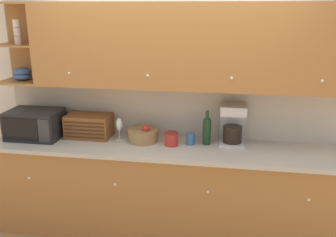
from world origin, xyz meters
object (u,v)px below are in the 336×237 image
Objects in this scene: wine_glass at (119,125)px; mug at (191,139)px; coffee_maker at (233,124)px; fruit_basket at (143,135)px; wine_bottle at (207,129)px; bread_box at (89,126)px; storage_canister at (171,139)px; microwave at (35,124)px.

wine_glass is 2.06× the size of mug.
wine_glass is 1.11m from coffee_maker.
fruit_basket is 0.63m from wine_bottle.
bread_box is 1.12× the size of coffee_maker.
bread_box reaches higher than wine_glass.
storage_canister is 0.35× the size of coffee_maker.
wine_glass is 0.57× the size of coffee_maker.
wine_glass is 1.65× the size of storage_canister.
wine_glass reaches higher than mug.
fruit_basket is 2.17× the size of storage_canister.
wine_bottle is at bearing 2.00° from fruit_basket.
bread_box is 1.04m from mug.
microwave is at bearing -176.77° from wine_bottle.
bread_box is at bearing 179.45° from wine_bottle.
wine_bottle reaches higher than mug.
fruit_basket is 0.30m from storage_canister.
wine_bottle reaches higher than storage_canister.
wine_glass is (0.33, -0.03, 0.04)m from bread_box.
wine_glass is 0.86m from wine_bottle.
coffee_maker reaches higher than wine_glass.
fruit_basket is at bearing 178.78° from mug.
wine_glass is 0.76× the size of fruit_basket.
bread_box is 1.49× the size of fruit_basket.
fruit_basket is 0.88m from coffee_maker.
bread_box is 1.96× the size of wine_glass.
wine_glass is (0.85, 0.08, 0.01)m from microwave.
storage_canister is at bearing 0.36° from microwave.
wine_bottle is at bearing 14.98° from storage_canister.
storage_canister reaches higher than mug.
microwave reaches higher than fruit_basket.
microwave is at bearing -179.64° from storage_canister.
wine_glass is at bearing -175.96° from coffee_maker.
mug is at bearing -1.09° from wine_glass.
microwave is 4.79× the size of mug.
storage_canister is at bearing -6.62° from bread_box.
coffee_maker reaches higher than storage_canister.
coffee_maker is (0.87, 0.08, 0.13)m from fruit_basket.
mug is (1.57, 0.07, -0.09)m from microwave.
bread_box reaches higher than mug.
wine_bottle reaches higher than fruit_basket.
storage_canister is at bearing -7.49° from wine_glass.
fruit_basket is (0.24, -0.00, -0.09)m from wine_glass.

